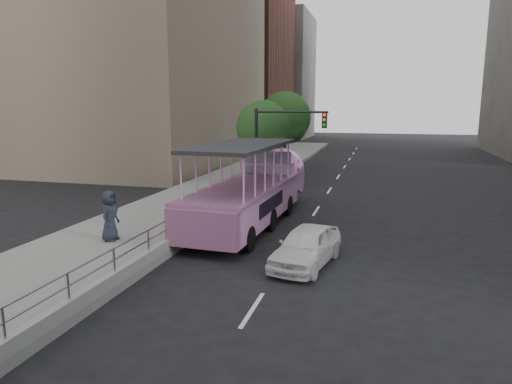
% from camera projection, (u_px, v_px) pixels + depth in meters
% --- Properties ---
extents(ground, '(160.00, 160.00, 0.00)m').
position_uv_depth(ground, '(239.00, 279.00, 14.30)').
color(ground, black).
extents(sidewalk, '(5.50, 80.00, 0.30)m').
position_uv_depth(sidewalk, '(195.00, 201.00, 25.24)').
color(sidewalk, gray).
rests_on(sidewalk, ground).
extents(kerb_wall, '(0.24, 30.00, 0.36)m').
position_uv_depth(kerb_wall, '(175.00, 239.00, 16.92)').
color(kerb_wall, '#A6A7A1').
rests_on(kerb_wall, sidewalk).
extents(guardrail, '(0.07, 22.00, 0.71)m').
position_uv_depth(guardrail, '(175.00, 222.00, 16.79)').
color(guardrail, '#B3B4B8').
rests_on(guardrail, kerb_wall).
extents(duck_boat, '(3.23, 11.41, 3.75)m').
position_uv_depth(duck_boat, '(253.00, 192.00, 21.14)').
color(duck_boat, black).
rests_on(duck_boat, ground).
extents(car, '(2.28, 4.16, 1.34)m').
position_uv_depth(car, '(306.00, 246.00, 15.45)').
color(car, white).
rests_on(car, ground).
extents(pedestrian_far, '(0.69, 0.99, 1.92)m').
position_uv_depth(pedestrian_far, '(110.00, 216.00, 17.19)').
color(pedestrian_far, '#282F3B').
rests_on(pedestrian_far, sidewalk).
extents(parking_sign, '(0.16, 0.55, 2.49)m').
position_uv_depth(parking_sign, '(246.00, 178.00, 24.19)').
color(parking_sign, black).
rests_on(parking_sign, ground).
extents(traffic_signal, '(4.20, 0.32, 5.20)m').
position_uv_depth(traffic_signal, '(276.00, 139.00, 25.92)').
color(traffic_signal, black).
rests_on(traffic_signal, ground).
extents(street_tree_near, '(3.52, 3.52, 5.72)m').
position_uv_depth(street_tree_near, '(264.00, 130.00, 29.53)').
color(street_tree_near, '#3A251A').
rests_on(street_tree_near, ground).
extents(street_tree_far, '(3.97, 3.97, 6.45)m').
position_uv_depth(street_tree_far, '(286.00, 119.00, 35.07)').
color(street_tree_far, '#3A251A').
rests_on(street_tree_far, ground).
extents(midrise_brick, '(18.00, 16.00, 26.00)m').
position_uv_depth(midrise_brick, '(219.00, 48.00, 62.03)').
color(midrise_brick, brown).
rests_on(midrise_brick, ground).
extents(midrise_stone_b, '(16.00, 14.00, 20.00)m').
position_uv_depth(midrise_stone_b, '(263.00, 78.00, 77.22)').
color(midrise_stone_b, gray).
rests_on(midrise_stone_b, ground).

